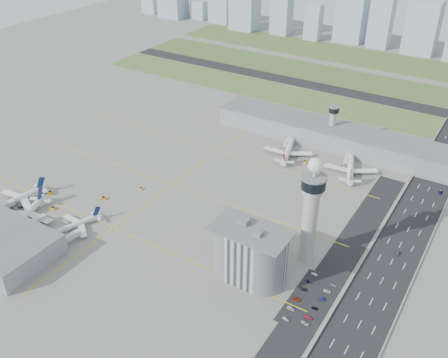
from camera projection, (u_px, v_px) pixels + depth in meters
The scene contains 57 objects.
ground at pixel (194, 224), 311.99m from camera, with size 1000.00×1000.00×0.00m, color gray.
grass_strip_0 at pixel (311, 100), 483.56m from camera, with size 480.00×50.00×0.08m, color #4D6C33.
grass_strip_1 at pixel (339, 77), 537.74m from camera, with size 480.00×60.00×0.08m, color #4B652F.
grass_strip_2 at pixel (363, 58), 595.52m from camera, with size 480.00×70.00×0.08m, color #4A612E.
runway at pixel (325, 88), 510.28m from camera, with size 480.00×22.00×0.10m, color black.
highway at pixel (375, 294), 259.81m from camera, with size 28.00×500.00×0.10m, color black.
barrier_left at pixel (349, 283), 265.87m from camera, with size 0.60×500.00×1.20m, color #9E9E99.
barrier_right at pixel (402, 304), 253.18m from camera, with size 0.60×500.00×1.20m, color #9E9E99.
landside_road at pixel (323, 288), 263.93m from camera, with size 18.00×260.00×0.08m, color black.
parking_lot at pixel (310, 300), 256.17m from camera, with size 20.00×44.00×0.10m, color black.
taxiway_line_h_0 at pixel (114, 228), 308.46m from camera, with size 260.00×0.60×0.01m, color yellow.
taxiway_line_h_1 at pixel (172, 185), 351.80m from camera, with size 260.00×0.60×0.01m, color yellow.
taxiway_line_h_2 at pixel (218, 150), 395.14m from camera, with size 260.00×0.60×0.01m, color yellow.
taxiway_line_v at pixel (172, 185), 351.80m from camera, with size 0.60×260.00×0.01m, color yellow.
control_tower at pixel (311, 207), 266.82m from camera, with size 14.00×14.00×64.50m.
secondary_tower at pixel (333, 122), 396.92m from camera, with size 8.60×8.60×31.90m.
admin_building at pixel (250, 253), 264.53m from camera, with size 42.00×24.00×33.50m.
terminal_pier at pixel (342, 138), 396.63m from camera, with size 210.00×32.00×15.80m.
airplane_near_a at pixel (16, 196), 328.39m from camera, with size 42.25×35.92×11.83m, color white, non-canonical shape.
airplane_near_b at pixel (23, 213), 311.72m from camera, with size 44.54×37.86×12.47m, color white, non-canonical shape.
airplane_near_c at pixel (75, 222), 305.77m from camera, with size 34.15×29.03×9.56m, color white, non-canonical shape.
airplane_far_a at pixel (288, 147), 386.77m from camera, with size 45.71×38.85×12.80m, color white, non-canonical shape.
airplane_far_b at pixel (351, 164), 363.84m from camera, with size 45.96×39.07×12.87m, color white, non-canonical shape.
jet_bridge_near_1 at pixel (25, 228), 304.09m from camera, with size 14.00×3.00×5.70m, color silver, non-canonical shape.
jet_bridge_near_2 at pixel (60, 244), 290.48m from camera, with size 14.00×3.00×5.70m, color silver, non-canonical shape.
jet_bridge_far_0 at pixel (289, 140), 404.94m from camera, with size 14.00×3.00×5.70m, color silver, non-canonical shape.
jet_bridge_far_1 at pixel (349, 155), 382.27m from camera, with size 14.00×3.00×5.70m, color silver, non-canonical shape.
tug_0 at pixel (50, 192), 341.25m from camera, with size 2.44×3.55×2.06m, color #EC9E08, non-canonical shape.
tug_1 at pixel (53, 208), 325.23m from camera, with size 2.31×3.36×1.96m, color orange, non-canonical shape.
tug_2 at pixel (103, 198), 335.18m from camera, with size 2.47×3.59×2.09m, color orange, non-canonical shape.
tug_3 at pixel (141, 188), 346.00m from camera, with size 1.90×2.76×1.61m, color gold, non-canonical shape.
tug_4 at pixel (280, 152), 391.68m from camera, with size 2.25×3.27×1.90m, color orange, non-canonical shape.
tug_5 at pixel (305, 162), 377.76m from camera, with size 2.42×3.52×2.05m, color yellow, non-canonical shape.
car_lot_0 at pixel (286, 319), 244.64m from camera, with size 1.46×3.63×1.24m, color silver.
car_lot_1 at pixel (291, 309), 250.48m from camera, with size 1.35×3.86×1.27m, color #979FAB.
car_lot_2 at pixel (297, 299), 256.17m from camera, with size 1.99×4.33×1.20m, color maroon.
car_lot_3 at pixel (304, 289), 262.26m from camera, with size 1.64×4.04×1.17m, color black.
car_lot_4 at pixel (309, 282), 267.14m from camera, with size 1.36×3.39×1.16m, color navy.
car_lot_5 at pixel (314, 274), 272.07m from camera, with size 1.19×3.41×1.13m, color silver.
car_lot_6 at pixel (305, 323), 242.37m from camera, with size 2.01×4.37×1.21m, color #A9A9A9.
car_lot_7 at pixel (308, 318), 245.40m from camera, with size 1.75×4.31×1.25m, color #B3253A.
car_lot_8 at pixel (315, 308), 250.80m from camera, with size 1.31×3.25×1.11m, color black.
car_lot_9 at pixel (322, 299), 256.33m from camera, with size 1.25×3.60×1.19m, color navy.
car_lot_10 at pixel (327, 291), 260.98m from camera, with size 1.87×4.04×1.12m, color silver.
car_lot_11 at pixel (333, 285), 264.84m from camera, with size 1.53×3.77×1.09m, color gray.
car_hw_1 at pixel (398, 253), 286.87m from camera, with size 1.38×3.95×1.30m, color #242329.
car_hw_2 at pixel (440, 193), 341.82m from camera, with size 2.04×4.42×1.23m, color #1C1648.
car_hw_4 at pixel (439, 150), 393.89m from camera, with size 1.46×3.63×1.24m, color #AFAFAF.
skyline_bldg_0 at pixel (151, 4), 780.99m from camera, with size 24.05×19.24×26.50m, color #9EADC1.
skyline_bldg_2 at pixel (200, 10), 747.80m from camera, with size 22.81×18.25×26.79m, color #9EADC1.
skyline_bldg_3 at pixel (222, 9), 728.47m from camera, with size 32.30×25.84×36.93m, color #9EADC1.
skyline_bldg_4 at pixel (245, 7), 688.87m from camera, with size 35.81×28.65×60.36m, color #9EADC1.
skyline_bldg_5 at pixel (282, 9), 665.74m from camera, with size 25.49×20.39×66.89m, color #9EADC1.
skyline_bldg_6 at pixel (314, 22), 648.62m from camera, with size 20.04×16.03×45.20m, color #9EADC1.
skyline_bldg_7 at pixel (351, 17), 638.54m from camera, with size 35.76×28.61×61.22m, color #9EADC1.
skyline_bldg_8 at pixel (382, 13), 610.75m from camera, with size 26.33×21.06×83.39m, color #9EADC1.
skyline_bldg_9 at pixel (422, 27), 594.32m from camera, with size 36.96×29.57×62.11m, color #9EADC1.
Camera 1 is at (149.41, -202.96, 187.00)m, focal length 40.00 mm.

